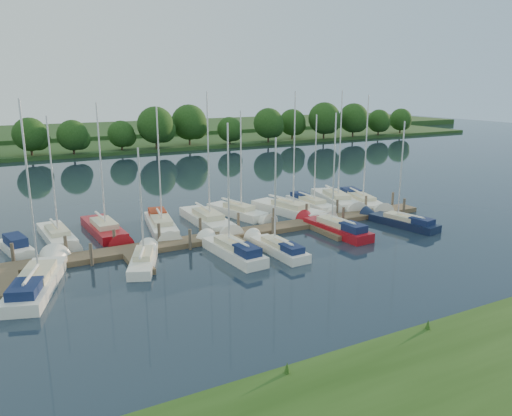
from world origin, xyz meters
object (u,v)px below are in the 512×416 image
dock (230,238)px  sailboat_s_2 (232,252)px  sailboat_n_5 (209,222)px  motorboat (17,248)px

dock → sailboat_s_2: size_ratio=3.99×
sailboat_n_5 → sailboat_s_2: sailboat_n_5 is taller
dock → sailboat_n_5: size_ratio=3.32×
motorboat → sailboat_s_2: size_ratio=0.52×
dock → sailboat_n_5: sailboat_n_5 is taller
dock → motorboat: 15.92m
motorboat → sailboat_n_5: bearing=168.0°
dock → sailboat_n_5: (0.24, 4.92, 0.08)m
motorboat → sailboat_s_2: bearing=136.5°
sailboat_s_2 → sailboat_n_5: bearing=74.2°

